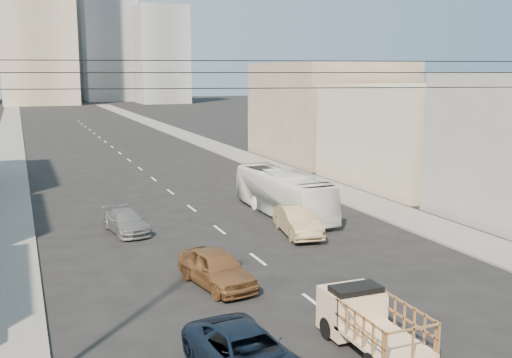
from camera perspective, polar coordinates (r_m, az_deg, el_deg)
sidewalk_left at (r=82.56m, az=-22.47°, el=3.14°), size 3.50×180.00×0.12m
sidewalk_right at (r=85.49m, az=-6.51°, el=4.06°), size 3.50×180.00×0.12m
lane_dashes at (r=66.51m, az=-12.43°, el=2.11°), size 0.15×104.00×0.01m
flatbed_pickup at (r=20.39m, az=10.71°, el=-12.89°), size 1.95×4.41×1.90m
navy_pickup at (r=18.55m, az=-0.88°, el=-16.40°), size 2.99×5.44×1.44m
city_bus at (r=38.14m, az=2.60°, el=-1.35°), size 2.78×10.32×2.85m
sedan_brown at (r=25.81m, az=-3.79°, el=-8.45°), size 2.67×4.90×1.58m
sedan_tan at (r=33.64m, az=4.00°, el=-4.03°), size 2.40×5.01×1.58m
sedan_grey at (r=34.89m, az=-12.28°, el=-3.99°), size 2.37×4.57×1.27m
overhead_wires at (r=17.13m, az=16.21°, el=9.60°), size 23.01×5.02×0.72m
bldg_right_mid at (r=50.28m, az=15.08°, el=4.07°), size 11.00×14.00×8.00m
bldg_right_far at (r=63.93m, az=6.88°, el=6.46°), size 12.00×16.00×10.00m
midrise_ne at (r=199.41m, az=-13.79°, el=13.00°), size 16.00×16.00×40.00m
midrise_back at (r=213.10m, az=-17.68°, el=13.16°), size 18.00×18.00×44.00m
midrise_east at (r=181.70m, az=-8.98°, el=11.58°), size 14.00×14.00×28.00m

